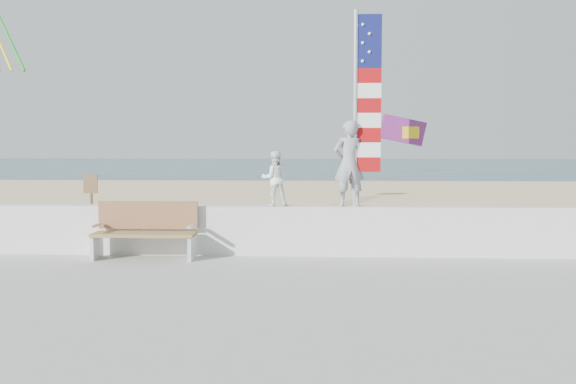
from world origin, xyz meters
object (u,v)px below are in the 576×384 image
(bench, at_px, (146,230))
(flag, at_px, (362,100))
(adult, at_px, (349,163))
(child, at_px, (275,179))

(bench, distance_m, flag, 4.51)
(adult, bearing_deg, child, -11.88)
(adult, relative_size, flag, 0.44)
(adult, height_order, child, adult)
(flag, bearing_deg, child, 179.99)
(child, height_order, bench, child)
(flag, bearing_deg, adult, 179.93)
(bench, height_order, flag, flag)
(child, relative_size, flag, 0.29)
(adult, bearing_deg, bench, -4.72)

